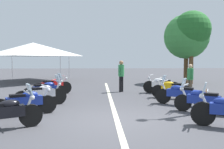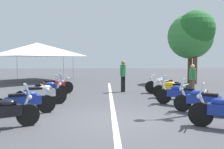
{
  "view_description": "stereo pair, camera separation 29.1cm",
  "coord_description": "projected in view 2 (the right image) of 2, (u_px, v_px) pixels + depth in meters",
  "views": [
    {
      "loc": [
        -7.42,
        0.56,
        1.9
      ],
      "look_at": [
        2.71,
        0.0,
        1.23
      ],
      "focal_mm": 39.31,
      "sensor_mm": 36.0,
      "label": 1
    },
    {
      "loc": [
        -7.42,
        0.27,
        1.9
      ],
      "look_at": [
        2.71,
        0.0,
        1.23
      ],
      "focal_mm": 39.31,
      "sensor_mm": 36.0,
      "label": 2
    }
  ],
  "objects": [
    {
      "name": "motorcycle_left_row_3",
      "position": [
        47.0,
        89.0,
        11.38
      ],
      "size": [
        1.18,
        1.84,
        1.2
      ],
      "rotation": [
        0.0,
        0.0,
        -1.03
      ],
      "color": "black",
      "rests_on": "ground_plane"
    },
    {
      "name": "motorcycle_right_row_1",
      "position": [
        202.0,
        101.0,
        8.37
      ],
      "size": [
        1.26,
        1.76,
        1.19
      ],
      "rotation": [
        0.0,
        0.0,
        0.97
      ],
      "color": "black",
      "rests_on": "ground_plane"
    },
    {
      "name": "traffic_cone_1",
      "position": [
        208.0,
        96.0,
        10.4
      ],
      "size": [
        0.36,
        0.36,
        0.61
      ],
      "color": "orange",
      "rests_on": "ground_plane"
    },
    {
      "name": "roadside_tree_0",
      "position": [
        196.0,
        30.0,
        17.95
      ],
      "size": [
        2.77,
        2.77,
        5.42
      ],
      "color": "brown",
      "rests_on": "ground_plane"
    },
    {
      "name": "motorcycle_right_row_2",
      "position": [
        181.0,
        94.0,
        9.85
      ],
      "size": [
        1.27,
        1.88,
        1.2
      ],
      "rotation": [
        0.0,
        0.0,
        1.0
      ],
      "color": "black",
      "rests_on": "ground_plane"
    },
    {
      "name": "roadside_tree_1",
      "position": [
        190.0,
        36.0,
        18.57
      ],
      "size": [
        3.41,
        3.41,
        5.29
      ],
      "color": "brown",
      "rests_on": "ground_plane"
    },
    {
      "name": "motorcycle_left_row_1",
      "position": [
        24.0,
        102.0,
        8.19
      ],
      "size": [
        1.12,
        1.97,
        0.99
      ],
      "rotation": [
        0.0,
        0.0,
        -1.1
      ],
      "color": "black",
      "rests_on": "ground_plane"
    },
    {
      "name": "motorcycle_right_row_4",
      "position": [
        163.0,
        85.0,
        13.11
      ],
      "size": [
        1.08,
        1.85,
        1.02
      ],
      "rotation": [
        0.0,
        0.0,
        1.09
      ],
      "color": "black",
      "rests_on": "ground_plane"
    },
    {
      "name": "motorcycle_right_row_3",
      "position": [
        173.0,
        89.0,
        11.51
      ],
      "size": [
        1.02,
        1.85,
        0.99
      ],
      "rotation": [
        0.0,
        0.0,
        1.13
      ],
      "color": "black",
      "rests_on": "ground_plane"
    },
    {
      "name": "motorcycle_left_row_4",
      "position": [
        55.0,
        86.0,
        12.91
      ],
      "size": [
        1.21,
        1.89,
        1.01
      ],
      "rotation": [
        0.0,
        0.0,
        -1.03
      ],
      "color": "black",
      "rests_on": "ground_plane"
    },
    {
      "name": "ground_plane",
      "position": [
        114.0,
        120.0,
        7.54
      ],
      "size": [
        80.0,
        80.0,
        0.0
      ],
      "primitive_type": "plane",
      "color": "#424247"
    },
    {
      "name": "motorcycle_left_row_2",
      "position": [
        42.0,
        94.0,
        9.84
      ],
      "size": [
        1.17,
        1.9,
        1.22
      ],
      "rotation": [
        0.0,
        0.0,
        -1.05
      ],
      "color": "black",
      "rests_on": "ground_plane"
    },
    {
      "name": "bystander_0",
      "position": [
        192.0,
        77.0,
        12.61
      ],
      "size": [
        0.53,
        0.32,
        1.6
      ],
      "rotation": [
        0.0,
        0.0,
        1.72
      ],
      "color": "brown",
      "rests_on": "ground_plane"
    },
    {
      "name": "motorcycle_left_row_0",
      "position": [
        1.0,
        112.0,
        6.51
      ],
      "size": [
        1.14,
        1.89,
        1.2
      ],
      "rotation": [
        0.0,
        0.0,
        -1.07
      ],
      "color": "black",
      "rests_on": "ground_plane"
    },
    {
      "name": "bystander_1",
      "position": [
        123.0,
        73.0,
        13.85
      ],
      "size": [
        0.43,
        0.37,
        1.78
      ],
      "rotation": [
        0.0,
        0.0,
        4.03
      ],
      "color": "black",
      "rests_on": "ground_plane"
    },
    {
      "name": "lane_centre_stripe",
      "position": [
        112.0,
        102.0,
        10.65
      ],
      "size": [
        16.36,
        0.16,
        0.01
      ],
      "primitive_type": "cube",
      "color": "beige",
      "rests_on": "ground_plane"
    },
    {
      "name": "event_tent",
      "position": [
        37.0,
        49.0,
        20.3
      ],
      "size": [
        5.83,
        5.83,
        3.2
      ],
      "color": "white",
      "rests_on": "ground_plane"
    }
  ]
}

